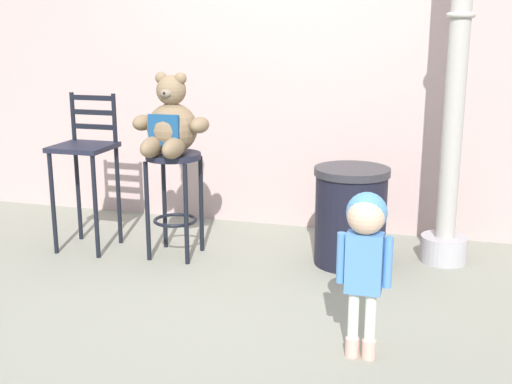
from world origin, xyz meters
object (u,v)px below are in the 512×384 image
lamppost (455,97)px  bar_chair_empty (86,158)px  bar_stool_with_teddy (174,183)px  trash_bin (351,216)px  child_walking (365,240)px  teddy_bear (171,125)px

lamppost → bar_chair_empty: bearing=-170.7°
bar_stool_with_teddy → trash_bin: (1.22, 0.18, -0.19)m
child_walking → bar_chair_empty: 2.43m
bar_stool_with_teddy → teddy_bear: size_ratio=1.34×
teddy_bear → child_walking: 1.87m
trash_bin → child_walking: bearing=-79.2°
bar_stool_with_teddy → lamppost: size_ratio=0.26×
teddy_bear → bar_chair_empty: size_ratio=0.49×
teddy_bear → bar_chair_empty: 0.73m
teddy_bear → trash_bin: bearing=9.7°
bar_stool_with_teddy → lamppost: (1.85, 0.41, 0.61)m
teddy_bear → trash_bin: teddy_bear is taller
bar_stool_with_teddy → bar_chair_empty: size_ratio=0.66×
bar_chair_empty → trash_bin: bearing=5.6°
teddy_bear → child_walking: (1.47, -1.10, -0.34)m
lamppost → bar_chair_empty: lamppost is taller
child_walking → trash_bin: (-0.25, 1.31, -0.27)m
lamppost → bar_chair_empty: (-2.53, -0.41, -0.47)m
bar_stool_with_teddy → teddy_bear: 0.42m
bar_stool_with_teddy → trash_bin: 1.25m
lamppost → bar_chair_empty: 2.60m
trash_bin → lamppost: size_ratio=0.23×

